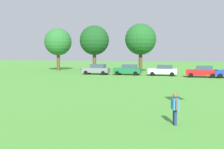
% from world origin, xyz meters
% --- Properties ---
extents(ground_plane, '(160.00, 160.00, 0.00)m').
position_xyz_m(ground_plane, '(0.00, 30.00, 0.00)').
color(ground_plane, '#4C9338').
extents(adult_bystander, '(0.44, 0.72, 1.58)m').
position_xyz_m(adult_bystander, '(6.41, 12.05, 0.94)').
color(adult_bystander, navy).
rests_on(adult_bystander, ground).
extents(parked_car_gray_0, '(4.30, 2.02, 1.68)m').
position_xyz_m(parked_car_gray_0, '(-7.41, 40.83, 0.86)').
color(parked_car_gray_0, slate).
rests_on(parked_car_gray_0, ground).
extents(parked_car_green_1, '(4.30, 2.02, 1.68)m').
position_xyz_m(parked_car_green_1, '(-2.30, 41.26, 0.86)').
color(parked_car_green_1, '#196B38').
rests_on(parked_car_green_1, ground).
extents(parked_car_white_2, '(4.30, 2.02, 1.68)m').
position_xyz_m(parked_car_white_2, '(3.24, 41.13, 0.86)').
color(parked_car_white_2, white).
rests_on(parked_car_white_2, ground).
extents(parked_car_red_3, '(4.30, 2.02, 1.68)m').
position_xyz_m(parked_car_red_3, '(8.87, 39.99, 0.86)').
color(parked_car_red_3, red).
rests_on(parked_car_red_3, ground).
extents(tree_far_left, '(5.35, 5.35, 8.34)m').
position_xyz_m(tree_far_left, '(-17.99, 48.41, 5.63)').
color(tree_far_left, brown).
rests_on(tree_far_left, ground).
extents(tree_center, '(5.53, 5.53, 8.61)m').
position_xyz_m(tree_center, '(-10.19, 47.76, 5.81)').
color(tree_center, brown).
rests_on(tree_center, ground).
extents(tree_far_right, '(5.61, 5.61, 8.74)m').
position_xyz_m(tree_far_right, '(-1.44, 47.88, 5.90)').
color(tree_far_right, brown).
rests_on(tree_far_right, ground).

